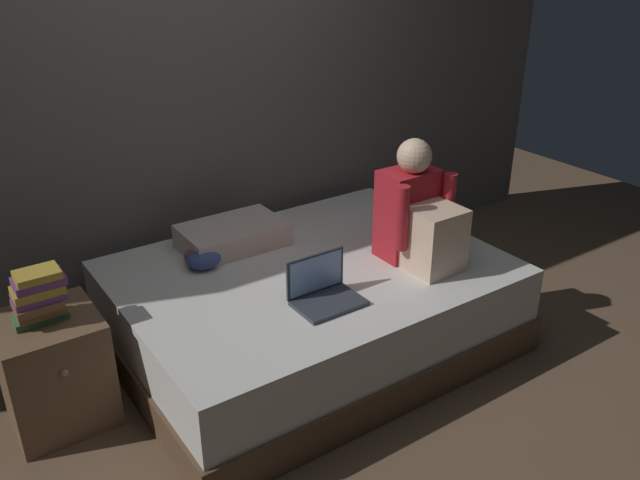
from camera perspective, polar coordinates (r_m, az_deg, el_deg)
ground_plane at (r=3.42m, az=-0.83°, el=-12.37°), size 8.00×8.00×0.00m
wall_back at (r=3.84m, az=-11.23°, el=13.72°), size 5.60×0.10×2.70m
bed at (r=3.58m, az=-0.85°, el=-5.77°), size 2.00×1.50×0.49m
nightstand at (r=3.30m, az=-21.99°, el=-10.39°), size 0.44×0.46×0.54m
person_sitting at (r=3.46m, az=8.53°, el=2.00°), size 0.39×0.44×0.66m
laptop at (r=3.12m, az=0.29°, el=-4.44°), size 0.32×0.23×0.22m
pillow at (r=3.69m, az=-7.62°, el=0.42°), size 0.56×0.36×0.13m
book_stack at (r=3.10m, az=-23.22°, el=-4.51°), size 0.24×0.16×0.24m
clothes_pile at (r=3.50m, az=-10.21°, el=-1.47°), size 0.18×0.22×0.10m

